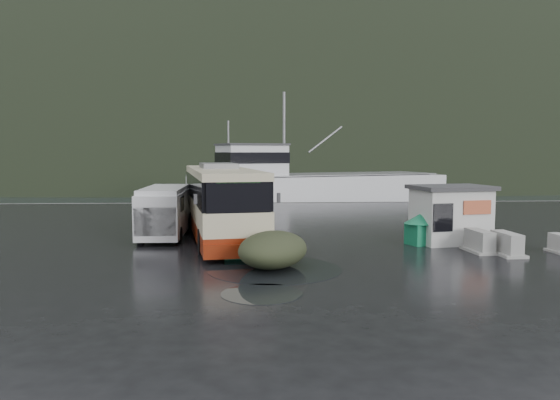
{
  "coord_description": "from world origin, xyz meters",
  "views": [
    {
      "loc": [
        -0.33,
        -21.22,
        3.83
      ],
      "look_at": [
        1.05,
        2.95,
        1.7
      ],
      "focal_mm": 35.0,
      "sensor_mm": 36.0,
      "label": 1
    }
  ],
  "objects": [
    {
      "name": "ground",
      "position": [
        0.0,
        0.0,
        0.0
      ],
      "size": [
        160.0,
        160.0,
        0.0
      ],
      "primitive_type": "plane",
      "color": "black",
      "rests_on": "ground"
    },
    {
      "name": "puddles",
      "position": [
        0.4,
        -4.25,
        0.0
      ],
      "size": [
        4.44,
        6.44,
        0.01
      ],
      "color": "black",
      "rests_on": "ground"
    },
    {
      "name": "headland",
      "position": [
        10.0,
        250.0,
        0.0
      ],
      "size": [
        780.0,
        540.0,
        570.0
      ],
      "primitive_type": "ellipsoid",
      "color": "black",
      "rests_on": "ground"
    },
    {
      "name": "ticket_kiosk",
      "position": [
        8.16,
        1.17,
        0.0
      ],
      "size": [
        3.46,
        2.85,
        2.43
      ],
      "primitive_type": null,
      "rotation": [
        0.0,
        0.0,
        0.17
      ],
      "color": "silver",
      "rests_on": "ground"
    },
    {
      "name": "jersey_barrier_b",
      "position": [
        9.28,
        -1.62,
        0.0
      ],
      "size": [
        0.91,
        1.72,
        0.84
      ],
      "primitive_type": null,
      "rotation": [
        0.0,
        0.0,
        0.04
      ],
      "color": "#999993",
      "rests_on": "ground"
    },
    {
      "name": "dome_tent",
      "position": [
        0.46,
        -3.35,
        0.0
      ],
      "size": [
        3.11,
        3.64,
        1.21
      ],
      "primitive_type": null,
      "rotation": [
        0.0,
        0.0,
        -0.34
      ],
      "color": "#2F3520",
      "rests_on": "ground"
    },
    {
      "name": "waste_bin_right",
      "position": [
        6.72,
        0.78,
        0.0
      ],
      "size": [
        1.19,
        1.19,
        1.28
      ],
      "primitive_type": null,
      "rotation": [
        0.0,
        0.0,
        0.36
      ],
      "color": "#15774D",
      "rests_on": "ground"
    },
    {
      "name": "fishing_trawler",
      "position": [
        5.5,
        26.38,
        0.0
      ],
      "size": [
        26.16,
        13.81,
        10.29
      ],
      "primitive_type": null,
      "rotation": [
        0.0,
        0.0,
        0.34
      ],
      "color": "silver",
      "rests_on": "ground"
    },
    {
      "name": "waste_bin_left",
      "position": [
        -0.76,
        -1.57,
        0.0
      ],
      "size": [
        0.99,
        0.99,
        1.35
      ],
      "primitive_type": null,
      "rotation": [
        0.0,
        0.0,
        0.02
      ],
      "color": "#15774D",
      "rests_on": "ground"
    },
    {
      "name": "coach_bus",
      "position": [
        -1.58,
        3.1,
        0.0
      ],
      "size": [
        4.78,
        12.16,
        3.35
      ],
      "primitive_type": null,
      "rotation": [
        0.0,
        0.0,
        0.16
      ],
      "color": "beige",
      "rests_on": "ground"
    },
    {
      "name": "jersey_barrier_a",
      "position": [
        8.52,
        -0.95,
        0.0
      ],
      "size": [
        0.94,
        1.73,
        0.84
      ],
      "primitive_type": null,
      "rotation": [
        0.0,
        0.0,
        0.06
      ],
      "color": "#999993",
      "rests_on": "ground"
    },
    {
      "name": "harbor_water",
      "position": [
        0.0,
        110.0,
        0.0
      ],
      "size": [
        300.0,
        180.0,
        0.02
      ],
      "primitive_type": "cube",
      "color": "black",
      "rests_on": "ground"
    },
    {
      "name": "quay_edge",
      "position": [
        0.0,
        20.0,
        0.0
      ],
      "size": [
        160.0,
        0.6,
        1.5
      ],
      "primitive_type": "cube",
      "color": "#999993",
      "rests_on": "ground"
    },
    {
      "name": "white_van",
      "position": [
        -4.11,
        3.48,
        0.0
      ],
      "size": [
        1.89,
        5.47,
        2.28
      ],
      "primitive_type": null,
      "rotation": [
        0.0,
        0.0,
        -0.0
      ],
      "color": "silver",
      "rests_on": "ground"
    }
  ]
}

